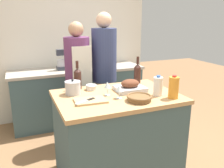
# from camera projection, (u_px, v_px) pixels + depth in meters

# --- Properties ---
(kitchen_island) EXTENTS (1.22, 0.86, 0.93)m
(kitchen_island) POSITION_uv_depth(u_px,v_px,m) (117.00, 136.00, 2.50)
(kitchen_island) COLOR #3D565B
(kitchen_island) RESTS_ON ground_plane
(back_counter) EXTENTS (2.12, 0.60, 0.89)m
(back_counter) POSITION_uv_depth(u_px,v_px,m) (79.00, 95.00, 3.92)
(back_counter) COLOR #3D565B
(back_counter) RESTS_ON ground_plane
(back_wall) EXTENTS (2.62, 0.10, 2.55)m
(back_wall) POSITION_uv_depth(u_px,v_px,m) (71.00, 42.00, 4.00)
(back_wall) COLOR silver
(back_wall) RESTS_ON ground_plane
(roasting_pan) EXTENTS (0.31, 0.26, 0.13)m
(roasting_pan) POSITION_uv_depth(u_px,v_px,m) (130.00, 86.00, 2.49)
(roasting_pan) COLOR #BCBCC1
(roasting_pan) RESTS_ON kitchen_island
(wicker_basket) EXTENTS (0.24, 0.24, 0.05)m
(wicker_basket) POSITION_uv_depth(u_px,v_px,m) (139.00, 98.00, 2.20)
(wicker_basket) COLOR brown
(wicker_basket) RESTS_ON kitchen_island
(cutting_board) EXTENTS (0.31, 0.22, 0.02)m
(cutting_board) POSITION_uv_depth(u_px,v_px,m) (90.00, 101.00, 2.19)
(cutting_board) COLOR tan
(cutting_board) RESTS_ON kitchen_island
(stock_pot) EXTENTS (0.16, 0.16, 0.16)m
(stock_pot) POSITION_uv_depth(u_px,v_px,m) (73.00, 88.00, 2.38)
(stock_pot) COLOR #B7B7BC
(stock_pot) RESTS_ON kitchen_island
(mixing_bowl) EXTENTS (0.12, 0.12, 0.06)m
(mixing_bowl) POSITION_uv_depth(u_px,v_px,m) (91.00, 87.00, 2.54)
(mixing_bowl) COLOR beige
(mixing_bowl) RESTS_ON kitchen_island
(juice_jug) EXTENTS (0.10, 0.10, 0.23)m
(juice_jug) POSITION_uv_depth(u_px,v_px,m) (174.00, 87.00, 2.26)
(juice_jug) COLOR orange
(juice_jug) RESTS_ON kitchen_island
(milk_jug) EXTENTS (0.09, 0.09, 0.20)m
(milk_jug) POSITION_uv_depth(u_px,v_px,m) (158.00, 86.00, 2.33)
(milk_jug) COLOR white
(milk_jug) RESTS_ON kitchen_island
(wine_bottle_green) EXTENTS (0.08, 0.08, 0.31)m
(wine_bottle_green) POSITION_uv_depth(u_px,v_px,m) (78.00, 78.00, 2.55)
(wine_bottle_green) COLOR #381E19
(wine_bottle_green) RESTS_ON kitchen_island
(wine_bottle_dark) EXTENTS (0.08, 0.08, 0.32)m
(wine_bottle_dark) POSITION_uv_depth(u_px,v_px,m) (137.00, 73.00, 2.73)
(wine_bottle_dark) COLOR #381E19
(wine_bottle_dark) RESTS_ON kitchen_island
(wine_glass_left) EXTENTS (0.07, 0.07, 0.13)m
(wine_glass_left) POSITION_uv_depth(u_px,v_px,m) (119.00, 89.00, 2.25)
(wine_glass_left) COLOR silver
(wine_glass_left) RESTS_ON kitchen_island
(wine_glass_right) EXTENTS (0.07, 0.07, 0.14)m
(wine_glass_right) POSITION_uv_depth(u_px,v_px,m) (107.00, 85.00, 2.34)
(wine_glass_right) COLOR silver
(wine_glass_right) RESTS_ON kitchen_island
(knife_chef) EXTENTS (0.21, 0.13, 0.01)m
(knife_chef) POSITION_uv_depth(u_px,v_px,m) (86.00, 101.00, 2.14)
(knife_chef) COLOR #B7B7BC
(knife_chef) RESTS_ON cutting_board
(stand_mixer) EXTENTS (0.18, 0.14, 0.32)m
(stand_mixer) POSITION_uv_depth(u_px,v_px,m) (63.00, 61.00, 3.66)
(stand_mixer) COLOR #333842
(stand_mixer) RESTS_ON back_counter
(condiment_bottle_tall) EXTENTS (0.07, 0.07, 0.21)m
(condiment_bottle_tall) POSITION_uv_depth(u_px,v_px,m) (88.00, 63.00, 3.68)
(condiment_bottle_tall) COLOR maroon
(condiment_bottle_tall) RESTS_ON back_counter
(condiment_bottle_short) EXTENTS (0.05, 0.05, 0.16)m
(condiment_bottle_short) POSITION_uv_depth(u_px,v_px,m) (94.00, 63.00, 3.85)
(condiment_bottle_short) COLOR #332D28
(condiment_bottle_short) RESTS_ON back_counter
(person_cook_aproned) EXTENTS (0.32, 0.34, 1.63)m
(person_cook_aproned) POSITION_uv_depth(u_px,v_px,m) (78.00, 79.00, 3.09)
(person_cook_aproned) COLOR beige
(person_cook_aproned) RESTS_ON ground_plane
(person_cook_guest) EXTENTS (0.33, 0.33, 1.75)m
(person_cook_guest) POSITION_uv_depth(u_px,v_px,m) (104.00, 71.00, 3.22)
(person_cook_guest) COLOR beige
(person_cook_guest) RESTS_ON ground_plane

